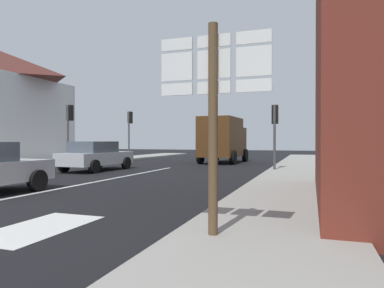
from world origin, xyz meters
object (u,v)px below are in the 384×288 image
object	(u,v)px
sedan_far	(96,156)
traffic_light_near_right	(275,122)
route_sign_post	(213,106)
traffic_light_near_left	(69,121)
delivery_truck	(223,139)
traffic_light_far_left	(130,124)

from	to	relation	value
sedan_far	traffic_light_near_right	world-z (taller)	traffic_light_near_right
route_sign_post	traffic_light_near_left	distance (m)	16.68
delivery_truck	traffic_light_near_right	size ratio (longest dim) A/B	1.58
sedan_far	traffic_light_far_left	distance (m)	9.39
delivery_truck	route_sign_post	bearing A→B (deg)	-76.50
delivery_truck	traffic_light_near_left	xyz separation A→B (m)	(-7.49, -6.45, 0.99)
delivery_truck	traffic_light_far_left	size ratio (longest dim) A/B	1.36
delivery_truck	sedan_far	bearing A→B (deg)	-119.27
traffic_light_far_left	delivery_truck	bearing A→B (deg)	-4.36
traffic_light_far_left	traffic_light_near_right	xyz separation A→B (m)	(11.53, -6.56, -0.39)
route_sign_post	traffic_light_near_right	size ratio (longest dim) A/B	0.99
delivery_truck	route_sign_post	xyz separation A→B (m)	(4.36, -18.18, 0.35)
sedan_far	traffic_light_near_right	distance (m)	9.00
route_sign_post	traffic_light_far_left	size ratio (longest dim) A/B	0.86
delivery_truck	traffic_light_far_left	world-z (taller)	traffic_light_far_left
delivery_truck	traffic_light_far_left	distance (m)	7.59
sedan_far	traffic_light_near_left	xyz separation A→B (m)	(-2.94, 1.67, 1.88)
sedan_far	route_sign_post	distance (m)	13.50
traffic_light_near_right	traffic_light_near_left	bearing A→B (deg)	-177.73
traffic_light_far_left	traffic_light_near_left	world-z (taller)	traffic_light_far_left
traffic_light_near_right	traffic_light_near_left	world-z (taller)	traffic_light_near_left
sedan_far	traffic_light_near_left	distance (m)	3.87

